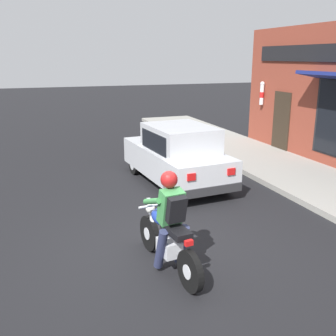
# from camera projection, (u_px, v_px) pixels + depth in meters

# --- Properties ---
(ground_plane) EXTENTS (80.00, 80.00, 0.00)m
(ground_plane) POSITION_uv_depth(u_px,v_px,m) (162.00, 251.00, 6.81)
(ground_plane) COLOR black
(sidewalk_curb) EXTENTS (2.60, 22.00, 0.14)m
(sidewalk_curb) POSITION_uv_depth(u_px,v_px,m) (293.00, 173.00, 11.12)
(sidewalk_curb) COLOR gray
(sidewalk_curb) RESTS_ON ground
(motorcycle_with_rider) EXTENTS (0.63, 2.02, 1.62)m
(motorcycle_with_rider) POSITION_uv_depth(u_px,v_px,m) (169.00, 229.00, 6.05)
(motorcycle_with_rider) COLOR black
(motorcycle_with_rider) RESTS_ON ground
(car_hatchback) EXTENTS (1.92, 3.89, 1.57)m
(car_hatchback) POSITION_uv_depth(u_px,v_px,m) (177.00, 155.00, 10.25)
(car_hatchback) COLOR black
(car_hatchback) RESTS_ON ground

